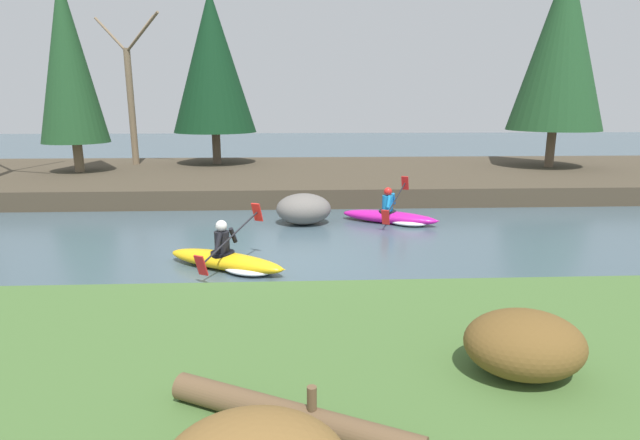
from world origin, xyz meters
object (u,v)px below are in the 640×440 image
object	(u,v)px
kayaker_middle	(230,260)
boulder_midstream	(304,209)
driftwood_log	(290,416)
kayaker_lead	(393,216)

from	to	relation	value
kayaker_middle	boulder_midstream	xyz separation A→B (m)	(1.55, 3.80, 0.23)
boulder_midstream	driftwood_log	world-z (taller)	driftwood_log
driftwood_log	kayaker_lead	bearing A→B (deg)	100.79
kayaker_lead	boulder_midstream	distance (m)	2.49
kayaker_middle	driftwood_log	size ratio (longest dim) A/B	1.25
driftwood_log	kayaker_middle	bearing A→B (deg)	128.70
kayaker_lead	driftwood_log	xyz separation A→B (m)	(-2.74, -9.71, 0.56)
kayaker_lead	boulder_midstream	bearing A→B (deg)	-154.68
kayaker_middle	driftwood_log	xyz separation A→B (m)	(1.29, -5.97, 0.56)
boulder_midstream	driftwood_log	bearing A→B (deg)	-91.52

